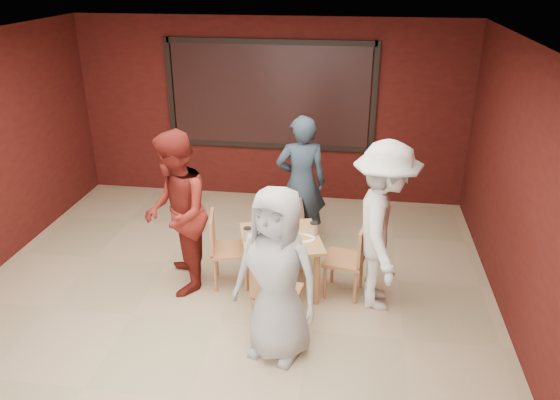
# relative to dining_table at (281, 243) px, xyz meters

# --- Properties ---
(floor) EXTENTS (7.00, 7.00, 0.00)m
(floor) POSITION_rel_dining_table_xyz_m (-0.56, -0.74, -0.61)
(floor) COLOR tan
(floor) RESTS_ON ground
(window_blinds) EXTENTS (3.00, 0.02, 1.50)m
(window_blinds) POSITION_rel_dining_table_xyz_m (-0.56, 2.71, 1.04)
(window_blinds) COLOR black
(dining_table) EXTENTS (1.07, 1.07, 0.83)m
(dining_table) POSITION_rel_dining_table_xyz_m (0.00, 0.00, 0.00)
(dining_table) COLOR #AF7547
(dining_table) RESTS_ON floor
(chair_front) EXTENTS (0.50, 0.50, 0.92)m
(chair_front) POSITION_rel_dining_table_xyz_m (0.07, -0.84, -0.09)
(chair_front) COLOR #B26845
(chair_front) RESTS_ON floor
(chair_back) EXTENTS (0.50, 0.50, 0.80)m
(chair_back) POSITION_rel_dining_table_xyz_m (-0.01, 0.69, -0.15)
(chair_back) COLOR #B26845
(chair_back) RESTS_ON floor
(chair_left) EXTENTS (0.51, 0.51, 0.90)m
(chair_left) POSITION_rel_dining_table_xyz_m (-0.68, 0.04, -0.10)
(chair_left) COLOR #B26845
(chair_left) RESTS_ON floor
(chair_right) EXTENTS (0.50, 0.50, 0.89)m
(chair_right) POSITION_rel_dining_table_xyz_m (0.79, 0.02, -0.11)
(chair_right) COLOR #B26845
(chair_right) RESTS_ON floor
(diner_front) EXTENTS (0.98, 0.79, 1.74)m
(diner_front) POSITION_rel_dining_table_xyz_m (0.12, -1.09, 0.26)
(diner_front) COLOR #A9A9A9
(diner_front) RESTS_ON floor
(diner_back) EXTENTS (0.72, 0.54, 1.79)m
(diner_back) POSITION_rel_dining_table_xyz_m (0.10, 1.13, 0.29)
(diner_back) COLOR #2B3B4C
(diner_back) RESTS_ON floor
(diner_left) EXTENTS (0.95, 1.09, 1.88)m
(diner_left) POSITION_rel_dining_table_xyz_m (-1.17, -0.09, 0.33)
(diner_left) COLOR maroon
(diner_left) RESTS_ON floor
(diner_right) EXTENTS (0.74, 1.24, 1.88)m
(diner_right) POSITION_rel_dining_table_xyz_m (1.11, -0.10, 0.33)
(diner_right) COLOR white
(diner_right) RESTS_ON floor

